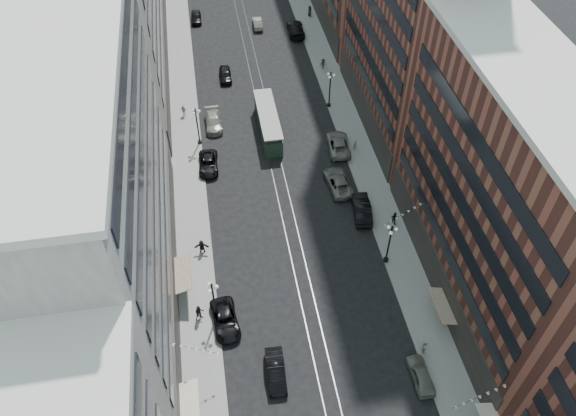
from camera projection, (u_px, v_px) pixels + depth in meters
ground at (264, 113)px, 78.02m from camera, size 220.00×220.00×0.00m
sidewalk_west at (182, 80)px, 83.47m from camera, size 4.00×180.00×0.15m
sidewalk_east at (326, 66)px, 86.02m from camera, size 4.00×180.00×0.15m
rail_west at (250, 74)px, 84.71m from camera, size 0.12×180.00×0.02m
rail_east at (260, 73)px, 84.87m from camera, size 0.12×180.00×0.02m
building_west_mid at (105, 191)px, 47.59m from camera, size 8.00×36.00×28.00m
building_east_mid at (501, 201)px, 49.58m from camera, size 8.00×30.00×24.00m
lamppost_sw_far at (214, 300)px, 53.02m from camera, size 1.03×1.14×5.52m
lamppost_sw_mid at (197, 125)px, 71.32m from camera, size 1.03×1.14×5.52m
lamppost_se_far at (389, 243)px, 57.85m from camera, size 1.03×1.14×5.52m
lamppost_se_mid at (330, 88)px, 76.83m from camera, size 1.03×1.14×5.52m
streetcar at (268, 123)px, 74.23m from camera, size 2.44×11.04×3.05m
car_2 at (225, 320)px, 54.27m from camera, size 2.87×5.38×1.44m
car_4 at (421, 375)px, 50.33m from camera, size 1.72×4.26×1.45m
car_5 at (276, 371)px, 50.53m from camera, size 1.79×4.70×1.53m
pedestrian_2 at (200, 313)px, 54.36m from camera, size 1.06×0.80×1.93m
pedestrian_4 at (424, 348)px, 51.91m from camera, size 0.65×1.05×1.66m
car_7 at (208, 164)px, 69.79m from camera, size 2.58×5.16×1.40m
car_8 at (213, 121)px, 75.54m from camera, size 2.19×5.33×1.54m
car_9 at (196, 17)px, 95.31m from camera, size 1.83×4.31×1.45m
car_10 at (362, 208)px, 64.27m from camera, size 2.53×5.58×1.78m
car_11 at (338, 144)px, 72.24m from camera, size 3.23×6.00×1.60m
car_12 at (296, 29)px, 92.33m from camera, size 2.76×6.24×1.78m
car_13 at (225, 75)px, 83.34m from camera, size 1.82×4.34×1.47m
car_14 at (258, 23)px, 93.99m from camera, size 1.60×4.23×1.38m
pedestrian_5 at (202, 247)px, 60.21m from camera, size 1.64×0.64×1.73m
pedestrian_6 at (184, 110)px, 76.87m from camera, size 1.07×0.75×1.67m
pedestrian_7 at (394, 218)px, 63.14m from camera, size 0.84×0.90×1.65m
pedestrian_8 at (355, 144)px, 71.95m from camera, size 0.73×0.67×1.68m
pedestrian_9 at (323, 64)px, 84.85m from camera, size 1.11×0.51×1.69m
car_extra_0 at (338, 182)px, 67.40m from camera, size 3.02×5.90×1.59m
pedestrian_extra_1 at (310, 11)px, 96.10m from camera, size 0.88×1.01×1.81m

